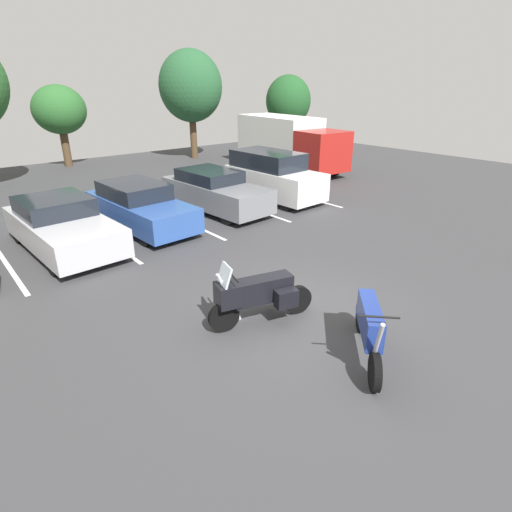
{
  "coord_description": "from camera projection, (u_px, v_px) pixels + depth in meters",
  "views": [
    {
      "loc": [
        -5.46,
        -5.19,
        4.52
      ],
      "look_at": [
        0.17,
        1.56,
        0.78
      ],
      "focal_mm": 28.96,
      "sensor_mm": 36.0,
      "label": 1
    }
  ],
  "objects": [
    {
      "name": "parking_stripes",
      "position": [
        106.0,
        239.0,
        12.83
      ],
      "size": [
        16.83,
        5.03,
        0.01
      ],
      "color": "silver",
      "rests_on": "ground"
    },
    {
      "name": "motorcycle_second",
      "position": [
        369.0,
        327.0,
        7.12
      ],
      "size": [
        1.74,
        1.7,
        1.25
      ],
      "color": "black",
      "rests_on": "ground"
    },
    {
      "name": "car_silver",
      "position": [
        62.0,
        226.0,
        11.8
      ],
      "size": [
        2.18,
        4.67,
        1.47
      ],
      "color": "#B7B7BC",
      "rests_on": "ground"
    },
    {
      "name": "tree_rear",
      "position": [
        288.0,
        101.0,
        27.94
      ],
      "size": [
        3.03,
        3.03,
        4.94
      ],
      "color": "#4C3823",
      "rests_on": "ground"
    },
    {
      "name": "car_white",
      "position": [
        273.0,
        176.0,
        16.79
      ],
      "size": [
        1.99,
        4.3,
        1.91
      ],
      "color": "white",
      "rests_on": "ground"
    },
    {
      "name": "car_blue",
      "position": [
        140.0,
        206.0,
        13.58
      ],
      "size": [
        2.04,
        4.67,
        1.47
      ],
      "color": "#2D519E",
      "rests_on": "ground"
    },
    {
      "name": "ground",
      "position": [
        297.0,
        317.0,
        8.68
      ],
      "size": [
        44.0,
        44.0,
        0.1
      ],
      "primitive_type": "cube",
      "color": "#38383A"
    },
    {
      "name": "motorcycle_touring",
      "position": [
        258.0,
        294.0,
        8.13
      ],
      "size": [
        2.21,
        1.05,
        1.4
      ],
      "color": "black",
      "rests_on": "ground"
    },
    {
      "name": "box_truck",
      "position": [
        289.0,
        142.0,
        22.28
      ],
      "size": [
        2.75,
        7.11,
        2.76
      ],
      "color": "#A51E19",
      "rests_on": "ground"
    },
    {
      "name": "car_grey",
      "position": [
        215.0,
        191.0,
        15.38
      ],
      "size": [
        2.06,
        4.73,
        1.49
      ],
      "color": "slate",
      "rests_on": "ground"
    },
    {
      "name": "tree_center",
      "position": [
        59.0,
        110.0,
        22.59
      ],
      "size": [
        2.83,
        2.83,
        4.38
      ],
      "color": "#4C3823",
      "rests_on": "ground"
    },
    {
      "name": "tree_left",
      "position": [
        191.0,
        86.0,
        24.73
      ],
      "size": [
        3.77,
        3.77,
        6.31
      ],
      "color": "#4C3823",
      "rests_on": "ground"
    }
  ]
}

